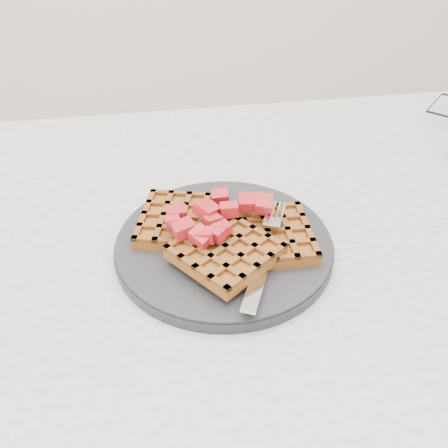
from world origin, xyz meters
name	(u,v)px	position (x,y,z in m)	size (l,w,h in m)	color
table	(291,303)	(0.00, 0.00, 0.64)	(1.20, 0.80, 0.75)	silver
plate	(224,245)	(-0.10, 0.00, 0.76)	(0.26, 0.26, 0.02)	black
waffles	(225,234)	(-0.09, -0.01, 0.78)	(0.21, 0.21, 0.03)	#92541F
strawberry_pile	(224,214)	(-0.10, 0.00, 0.80)	(0.15, 0.15, 0.02)	maroon
fork	(266,253)	(-0.05, -0.04, 0.77)	(0.02, 0.18, 0.02)	silver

